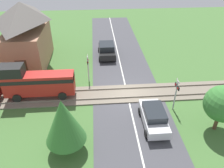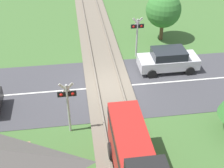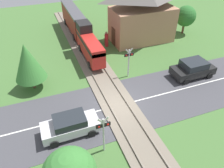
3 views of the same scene
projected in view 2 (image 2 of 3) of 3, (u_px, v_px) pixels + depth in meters
ground_plane at (109, 87)px, 19.21m from camera, size 60.00×60.00×0.00m
road_surface at (109, 87)px, 19.21m from camera, size 48.00×6.40×0.02m
track_bed at (109, 86)px, 19.17m from camera, size 2.80×48.00×0.24m
car_near_crossing at (168, 60)px, 20.42m from camera, size 3.90×1.80×1.52m
crossing_signal_west_approach at (137, 32)px, 21.35m from camera, size 0.90×0.18×2.95m
crossing_signal_east_approach at (68, 101)px, 14.93m from camera, size 0.90×0.18×2.95m
tree_beyond_track at (163, 10)px, 23.36m from camera, size 2.66×2.66×3.75m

